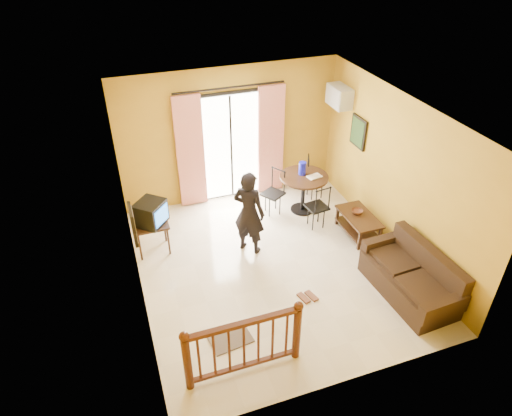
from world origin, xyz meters
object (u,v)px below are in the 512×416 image
object	(u,v)px
standing_person	(249,213)
sofa	(412,278)
dining_table	(304,183)
coffee_table	(358,222)
television	(151,213)

from	to	relation	value
standing_person	sofa	bearing A→B (deg)	-178.92
dining_table	sofa	xyz separation A→B (m)	(0.66, -2.79, -0.33)
coffee_table	standing_person	world-z (taller)	standing_person
dining_table	sofa	world-z (taller)	sofa
coffee_table	sofa	xyz separation A→B (m)	(0.00, -1.68, 0.03)
dining_table	standing_person	bearing A→B (deg)	-149.19
coffee_table	sofa	bearing A→B (deg)	-89.86
coffee_table	standing_person	size ratio (longest dim) A/B	0.60
dining_table	sofa	bearing A→B (deg)	-76.73
television	standing_person	bearing A→B (deg)	-67.14
sofa	standing_person	size ratio (longest dim) A/B	1.11
dining_table	sofa	distance (m)	2.89
television	coffee_table	bearing A→B (deg)	-60.67
dining_table	sofa	size ratio (longest dim) A/B	0.54
coffee_table	dining_table	bearing A→B (deg)	120.51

